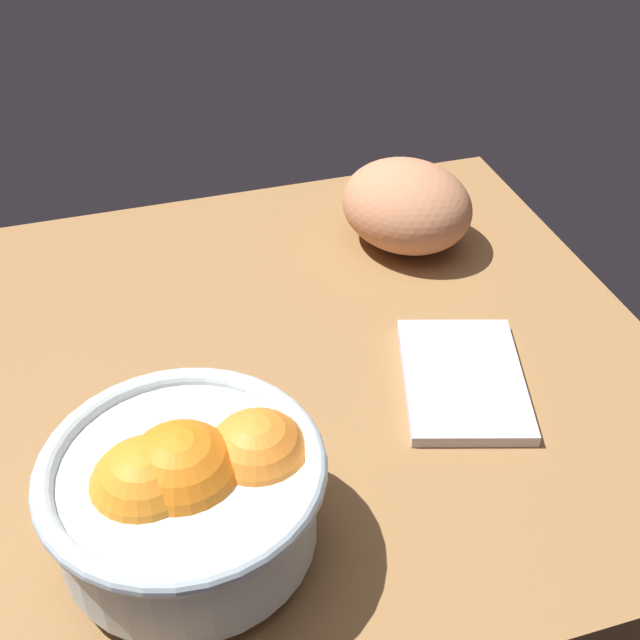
{
  "coord_description": "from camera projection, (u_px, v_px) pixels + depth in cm",
  "views": [
    {
      "loc": [
        -57.83,
        15.95,
        51.96
      ],
      "look_at": [
        -0.65,
        -1.49,
        5.0
      ],
      "focal_mm": 47.73,
      "sensor_mm": 36.0,
      "label": 1
    }
  ],
  "objects": [
    {
      "name": "ground_plane",
      "position": [
        303.0,
        373.0,
        0.8
      ],
      "size": [
        65.15,
        67.11,
        3.0
      ],
      "primitive_type": "cube",
      "color": "olive"
    },
    {
      "name": "fruit_bowl",
      "position": [
        188.0,
        489.0,
        0.59
      ],
      "size": [
        20.05,
        20.05,
        11.34
      ],
      "color": "silver",
      "rests_on": "ground"
    },
    {
      "name": "bread_loaf",
      "position": [
        407.0,
        205.0,
        0.93
      ],
      "size": [
        19.34,
        18.58,
        9.28
      ],
      "primitive_type": "ellipsoid",
      "rotation": [
        0.0,
        0.0,
        3.64
      ],
      "color": "tan",
      "rests_on": "ground"
    },
    {
      "name": "napkin_folded",
      "position": [
        463.0,
        379.0,
        0.76
      ],
      "size": [
        18.21,
        14.74,
        1.12
      ],
      "primitive_type": "cube",
      "rotation": [
        0.0,
        0.0,
        -0.29
      ],
      "color": "silver",
      "rests_on": "ground"
    }
  ]
}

